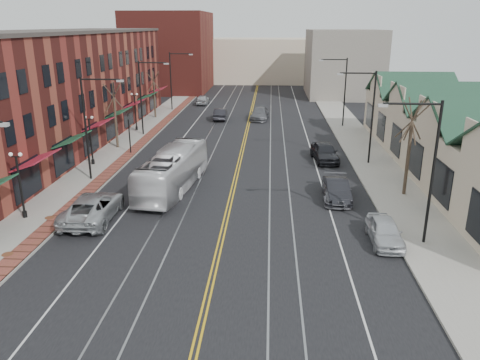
# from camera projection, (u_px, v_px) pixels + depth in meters

# --- Properties ---
(ground) EXTENTS (160.00, 160.00, 0.00)m
(ground) POSITION_uv_depth(u_px,v_px,m) (208.00, 295.00, 21.52)
(ground) COLOR black
(ground) RESTS_ON ground
(sidewalk_left) EXTENTS (4.00, 120.00, 0.15)m
(sidewalk_left) POSITION_uv_depth(u_px,v_px,m) (102.00, 165.00, 41.17)
(sidewalk_left) COLOR gray
(sidewalk_left) RESTS_ON ground
(sidewalk_right) EXTENTS (4.00, 120.00, 0.15)m
(sidewalk_right) POSITION_uv_depth(u_px,v_px,m) (379.00, 170.00, 39.69)
(sidewalk_right) COLOR gray
(sidewalk_right) RESTS_ON ground
(building_left) EXTENTS (10.00, 50.00, 11.00)m
(building_left) POSITION_uv_depth(u_px,v_px,m) (53.00, 91.00, 46.50)
(building_left) COLOR maroon
(building_left) RESTS_ON ground
(building_right) EXTENTS (8.00, 36.00, 4.60)m
(building_right) POSITION_uv_depth(u_px,v_px,m) (455.00, 146.00, 38.62)
(building_right) COLOR beige
(building_right) RESTS_ON ground
(backdrop_left) EXTENTS (14.00, 18.00, 14.00)m
(backdrop_left) POSITION_uv_depth(u_px,v_px,m) (170.00, 52.00, 86.55)
(backdrop_left) COLOR maroon
(backdrop_left) RESTS_ON ground
(backdrop_mid) EXTENTS (22.00, 14.00, 9.00)m
(backdrop_mid) POSITION_uv_depth(u_px,v_px,m) (259.00, 60.00, 100.56)
(backdrop_mid) COLOR beige
(backdrop_mid) RESTS_ON ground
(backdrop_right) EXTENTS (12.00, 16.00, 11.00)m
(backdrop_right) POSITION_uv_depth(u_px,v_px,m) (343.00, 63.00, 80.39)
(backdrop_right) COLOR slate
(backdrop_right) RESTS_ON ground
(streetlight_l_1) EXTENTS (3.33, 0.25, 8.00)m
(streetlight_l_1) POSITION_uv_depth(u_px,v_px,m) (90.00, 118.00, 35.75)
(streetlight_l_1) COLOR black
(streetlight_l_1) RESTS_ON sidewalk_left
(streetlight_l_2) EXTENTS (3.33, 0.25, 8.00)m
(streetlight_l_2) POSITION_uv_depth(u_px,v_px,m) (144.00, 90.00, 50.90)
(streetlight_l_2) COLOR black
(streetlight_l_2) RESTS_ON sidewalk_left
(streetlight_l_3) EXTENTS (3.33, 0.25, 8.00)m
(streetlight_l_3) POSITION_uv_depth(u_px,v_px,m) (174.00, 75.00, 66.04)
(streetlight_l_3) COLOR black
(streetlight_l_3) RESTS_ON sidewalk_left
(streetlight_r_0) EXTENTS (3.33, 0.25, 8.00)m
(streetlight_r_0) POSITION_uv_depth(u_px,v_px,m) (426.00, 159.00, 24.93)
(streetlight_r_0) COLOR black
(streetlight_r_0) RESTS_ON sidewalk_right
(streetlight_r_1) EXTENTS (3.33, 0.25, 8.00)m
(streetlight_r_1) POSITION_uv_depth(u_px,v_px,m) (368.00, 108.00, 40.08)
(streetlight_r_1) COLOR black
(streetlight_r_1) RESTS_ON sidewalk_right
(streetlight_r_2) EXTENTS (3.33, 0.25, 8.00)m
(streetlight_r_2) POSITION_uv_depth(u_px,v_px,m) (342.00, 85.00, 55.22)
(streetlight_r_2) COLOR black
(streetlight_r_2) RESTS_ON sidewalk_right
(lamppost_l_1) EXTENTS (0.84, 0.28, 4.27)m
(lamppost_l_1) POSITION_uv_depth(u_px,v_px,m) (20.00, 187.00, 29.18)
(lamppost_l_1) COLOR black
(lamppost_l_1) RESTS_ON sidewalk_left
(lamppost_l_2) EXTENTS (0.84, 0.28, 4.27)m
(lamppost_l_2) POSITION_uv_depth(u_px,v_px,m) (91.00, 141.00, 40.54)
(lamppost_l_2) COLOR black
(lamppost_l_2) RESTS_ON sidewalk_left
(lamppost_l_3) EXTENTS (0.84, 0.28, 4.27)m
(lamppost_l_3) POSITION_uv_depth(u_px,v_px,m) (136.00, 112.00, 53.79)
(lamppost_l_3) COLOR black
(lamppost_l_3) RESTS_ON sidewalk_left
(tree_left_near) EXTENTS (1.78, 1.37, 6.48)m
(tree_left_near) POSITION_uv_depth(u_px,v_px,m) (115.00, 114.00, 45.79)
(tree_left_near) COLOR #382B21
(tree_left_near) RESTS_ON sidewalk_left
(tree_left_far) EXTENTS (1.66, 1.28, 6.02)m
(tree_left_far) POSITION_uv_depth(u_px,v_px,m) (154.00, 93.00, 61.01)
(tree_left_far) COLOR #382B21
(tree_left_far) RESTS_ON sidewalk_left
(tree_right_mid) EXTENTS (1.90, 1.46, 6.93)m
(tree_right_mid) POSITION_uv_depth(u_px,v_px,m) (409.00, 146.00, 32.82)
(tree_right_mid) COLOR #382B21
(tree_right_mid) RESTS_ON sidewalk_right
(manhole_mid) EXTENTS (0.60, 0.60, 0.02)m
(manhole_mid) POSITION_uv_depth(u_px,v_px,m) (8.00, 254.00, 25.00)
(manhole_mid) COLOR #592D19
(manhole_mid) RESTS_ON sidewalk_left
(manhole_far) EXTENTS (0.60, 0.60, 0.02)m
(manhole_far) POSITION_uv_depth(u_px,v_px,m) (50.00, 218.00, 29.73)
(manhole_far) COLOR #592D19
(manhole_far) RESTS_ON sidewalk_left
(traffic_signal) EXTENTS (0.18, 0.15, 3.80)m
(traffic_signal) POSITION_uv_depth(u_px,v_px,m) (129.00, 130.00, 44.15)
(traffic_signal) COLOR black
(traffic_signal) RESTS_ON sidewalk_left
(transit_bus) EXTENTS (3.77, 11.02, 3.01)m
(transit_bus) POSITION_uv_depth(u_px,v_px,m) (173.00, 170.00, 34.82)
(transit_bus) COLOR silver
(transit_bus) RESTS_ON ground
(parked_suv) EXTENTS (2.97, 6.17, 1.70)m
(parked_suv) POSITION_uv_depth(u_px,v_px,m) (93.00, 207.00, 29.55)
(parked_suv) COLOR #ACB0B3
(parked_suv) RESTS_ON ground
(parked_car_a) EXTENTS (1.68, 4.18, 1.42)m
(parked_car_a) POSITION_uv_depth(u_px,v_px,m) (385.00, 231.00, 26.47)
(parked_car_a) COLOR silver
(parked_car_a) RESTS_ON ground
(parked_car_b) EXTENTS (1.62, 4.49, 1.47)m
(parked_car_b) POSITION_uv_depth(u_px,v_px,m) (337.00, 190.00, 33.04)
(parked_car_b) COLOR black
(parked_car_b) RESTS_ON ground
(parked_car_c) EXTENTS (2.25, 4.91, 1.39)m
(parked_car_c) POSITION_uv_depth(u_px,v_px,m) (337.00, 190.00, 33.09)
(parked_car_c) COLOR slate
(parked_car_c) RESTS_ON ground
(parked_car_d) EXTENTS (2.54, 5.18, 1.70)m
(parked_car_d) POSITION_uv_depth(u_px,v_px,m) (325.00, 152.00, 42.38)
(parked_car_d) COLOR black
(parked_car_d) RESTS_ON ground
(distant_car_left) EXTENTS (1.65, 4.47, 1.46)m
(distant_car_left) POSITION_uv_depth(u_px,v_px,m) (220.00, 114.00, 60.82)
(distant_car_left) COLOR black
(distant_car_left) RESTS_ON ground
(distant_car_right) EXTENTS (2.55, 5.45, 1.54)m
(distant_car_right) POSITION_uv_depth(u_px,v_px,m) (260.00, 114.00, 60.93)
(distant_car_right) COLOR #58595F
(distant_car_right) RESTS_ON ground
(distant_car_far) EXTENTS (1.78, 4.40, 1.50)m
(distant_car_far) POSITION_uv_depth(u_px,v_px,m) (203.00, 100.00, 72.47)
(distant_car_far) COLOR #A8AAAF
(distant_car_far) RESTS_ON ground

